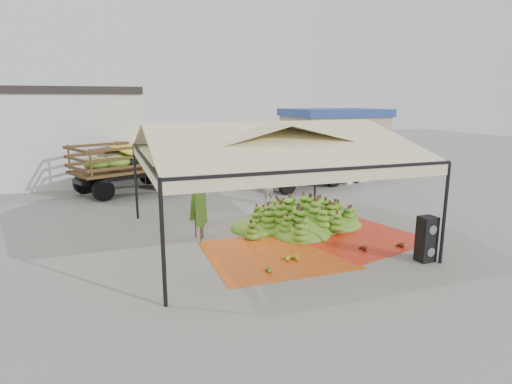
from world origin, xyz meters
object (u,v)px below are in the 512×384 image
object	(u,v)px
banana_heap	(301,213)
speaker_stack	(426,239)
truck_right	(317,158)
vendor	(268,183)
truck_left	(151,159)

from	to	relation	value
banana_heap	speaker_stack	xyz separation A→B (m)	(2.03, -4.36, 0.12)
truck_right	banana_heap	bearing A→B (deg)	-138.22
vendor	truck_left	size ratio (longest dim) A/B	0.24
banana_heap	speaker_stack	world-z (taller)	speaker_stack
banana_heap	vendor	size ratio (longest dim) A/B	2.73
vendor	truck_left	bearing A→B (deg)	-75.16
vendor	truck_right	world-z (taller)	truck_right
banana_heap	truck_right	size ratio (longest dim) A/B	0.70
banana_heap	truck_right	bearing A→B (deg)	58.56
speaker_stack	truck_right	bearing A→B (deg)	75.86
banana_heap	truck_left	size ratio (longest dim) A/B	0.66
speaker_stack	vendor	xyz separation A→B (m)	(-1.83, 8.27, 0.27)
banana_heap	truck_left	bearing A→B (deg)	114.99
vendor	banana_heap	bearing A→B (deg)	62.21
speaker_stack	vendor	world-z (taller)	vendor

